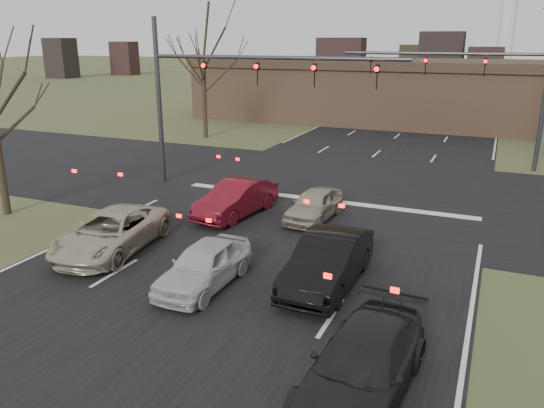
% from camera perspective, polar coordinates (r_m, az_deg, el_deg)
% --- Properties ---
extents(ground, '(360.00, 360.00, 0.00)m').
position_cam_1_polar(ground, '(13.29, -12.88, -14.83)').
color(ground, '#47532C').
rests_on(ground, ground).
extents(road_main, '(14.00, 300.00, 0.02)m').
position_cam_1_polar(road_main, '(69.62, 17.75, 10.78)').
color(road_main, black).
rests_on(road_main, ground).
extents(road_cross, '(200.00, 14.00, 0.02)m').
position_cam_1_polar(road_cross, '(25.87, 6.81, 1.59)').
color(road_cross, black).
rests_on(road_cross, ground).
extents(building, '(42.40, 10.40, 5.30)m').
position_cam_1_polar(building, '(47.38, 17.53, 11.33)').
color(building, '#866148').
rests_on(building, ground).
extents(mast_arm_near, '(12.12, 0.24, 8.00)m').
position_cam_1_polar(mast_arm_near, '(25.15, -5.92, 12.90)').
color(mast_arm_near, '#383A3D').
rests_on(mast_arm_near, ground).
extents(mast_arm_far, '(11.12, 0.24, 8.00)m').
position_cam_1_polar(mast_arm_far, '(31.99, 22.42, 12.56)').
color(mast_arm_far, '#383A3D').
rests_on(mast_arm_far, ground).
extents(tree_left_far, '(5.70, 5.70, 9.50)m').
position_cam_1_polar(tree_left_far, '(39.36, -7.55, 17.72)').
color(tree_left_far, black).
rests_on(tree_left_far, ground).
extents(car_silver_suv, '(2.90, 5.22, 1.38)m').
position_cam_1_polar(car_silver_suv, '(18.88, -16.90, -2.90)').
color(car_silver_suv, '#C2B69D').
rests_on(car_silver_suv, ground).
extents(car_white_sedan, '(1.59, 3.89, 1.32)m').
position_cam_1_polar(car_white_sedan, '(15.71, -7.32, -6.53)').
color(car_white_sedan, silver).
rests_on(car_white_sedan, ground).
extents(car_black_hatch, '(1.67, 4.64, 1.52)m').
position_cam_1_polar(car_black_hatch, '(15.68, 6.03, -6.13)').
color(car_black_hatch, black).
rests_on(car_black_hatch, ground).
extents(car_charcoal_sedan, '(2.23, 4.77, 1.35)m').
position_cam_1_polar(car_charcoal_sedan, '(11.35, 9.71, -16.69)').
color(car_charcoal_sedan, black).
rests_on(car_charcoal_sedan, ground).
extents(car_red_ahead, '(2.09, 4.52, 1.43)m').
position_cam_1_polar(car_red_ahead, '(21.75, -3.89, 0.57)').
color(car_red_ahead, maroon).
rests_on(car_red_ahead, ground).
extents(car_silver_ahead, '(1.69, 3.75, 1.25)m').
position_cam_1_polar(car_silver_ahead, '(21.30, 4.55, -0.08)').
color(car_silver_ahead, '#ADA28C').
rests_on(car_silver_ahead, ground).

